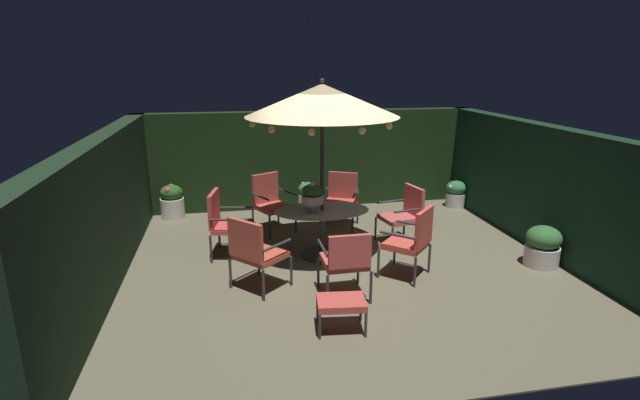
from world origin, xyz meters
TOP-DOWN VIEW (x-y plane):
  - ground_plane at (0.00, 0.00)m, footprint 6.93×6.45m
  - hedge_backdrop_rear at (0.00, 3.08)m, footprint 6.93×0.30m
  - hedge_backdrop_left at (-3.32, 0.00)m, footprint 0.30×6.45m
  - hedge_backdrop_right at (3.32, 0.00)m, footprint 0.30×6.45m
  - patio_dining_table at (-0.26, 0.33)m, footprint 1.47×1.00m
  - patio_umbrella at (-0.26, 0.33)m, footprint 2.25×2.25m
  - centerpiece_planter at (-0.43, 0.22)m, footprint 0.33×0.33m
  - patio_chair_north at (0.82, -0.69)m, footprint 0.81×0.81m
  - patio_chair_northeast at (1.19, 0.61)m, footprint 0.70×0.69m
  - patio_chair_east at (0.36, 1.67)m, footprint 0.78×0.76m
  - patio_chair_southeast at (-0.94, 1.66)m, footprint 0.78×0.79m
  - patio_chair_south at (-1.73, 0.61)m, footprint 0.73×0.75m
  - patio_chair_southwest at (-1.36, -0.68)m, footprint 0.85×0.85m
  - patio_chair_west at (-0.25, -1.15)m, footprint 0.60×0.62m
  - ottoman_footrest at (-0.47, -1.86)m, footprint 0.58×0.44m
  - potted_plant_left_near at (2.99, 2.38)m, footprint 0.42×0.42m
  - potted_plant_right_far at (0.71, 2.55)m, footprint 0.44×0.44m
  - potted_plant_left_far at (2.88, -0.67)m, footprint 0.50×0.50m
  - potted_plant_back_right at (-2.76, 2.72)m, footprint 0.45×0.45m
  - potted_plant_back_left at (-0.10, 2.68)m, footprint 0.39×0.39m

SIDE VIEW (x-z plane):
  - ground_plane at x=0.00m, z-range -0.02..0.00m
  - potted_plant_left_near at x=2.99m, z-range 0.01..0.56m
  - potted_plant_right_far at x=0.71m, z-range 0.02..0.57m
  - potted_plant_back_left at x=-0.10m, z-range 0.01..0.60m
  - potted_plant_left_far at x=2.88m, z-range 0.00..0.62m
  - potted_plant_back_right at x=-2.76m, z-range 0.00..0.66m
  - ottoman_footrest at x=-0.47m, z-range 0.14..0.52m
  - patio_chair_northeast at x=1.19m, z-range 0.06..1.02m
  - patio_dining_table at x=-0.26m, z-range 0.17..0.92m
  - patio_chair_west at x=-0.25m, z-range 0.09..1.02m
  - patio_chair_east at x=0.36m, z-range 0.07..1.05m
  - patio_chair_southeast at x=-0.94m, z-range 0.06..1.08m
  - patio_chair_southwest at x=-1.36m, z-range 0.07..1.08m
  - patio_chair_north at x=0.82m, z-range 0.07..1.09m
  - patio_chair_south at x=-1.73m, z-range 0.07..1.10m
  - hedge_backdrop_rear at x=0.00m, z-range 0.00..1.98m
  - hedge_backdrop_left at x=-3.32m, z-range 0.00..1.98m
  - hedge_backdrop_right at x=3.32m, z-range 0.00..1.98m
  - centerpiece_planter at x=-0.43m, z-range 0.79..1.25m
  - patio_umbrella at x=-0.26m, z-range 1.04..3.75m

